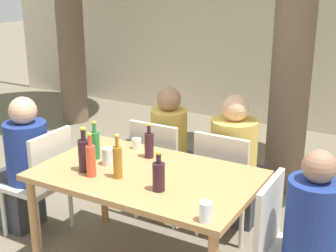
% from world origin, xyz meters
% --- Properties ---
extents(cafe_building_wall, '(10.00, 0.08, 2.80)m').
position_xyz_m(cafe_building_wall, '(0.00, 3.81, 1.40)').
color(cafe_building_wall, beige).
rests_on(cafe_building_wall, ground_plane).
extents(dining_table_front, '(1.49, 0.93, 0.76)m').
position_xyz_m(dining_table_front, '(0.00, 0.00, 0.68)').
color(dining_table_front, '#B27F4C').
rests_on(dining_table_front, ground_plane).
extents(patio_chair_0, '(0.44, 0.44, 0.90)m').
position_xyz_m(patio_chair_0, '(-0.98, 0.00, 0.51)').
color(patio_chair_0, beige).
rests_on(patio_chair_0, ground_plane).
extents(patio_chair_1, '(0.44, 0.44, 0.90)m').
position_xyz_m(patio_chair_1, '(0.98, 0.00, 0.51)').
color(patio_chair_1, beige).
rests_on(patio_chair_1, ground_plane).
extents(patio_chair_2, '(0.44, 0.44, 0.90)m').
position_xyz_m(patio_chair_2, '(-0.30, 0.70, 0.51)').
color(patio_chair_2, beige).
rests_on(patio_chair_2, ground_plane).
extents(patio_chair_3, '(0.44, 0.44, 0.90)m').
position_xyz_m(patio_chair_3, '(0.30, 0.70, 0.51)').
color(patio_chair_3, beige).
rests_on(patio_chair_3, ground_plane).
extents(person_seated_0, '(0.57, 0.34, 1.15)m').
position_xyz_m(person_seated_0, '(-1.22, -0.00, 0.51)').
color(person_seated_0, '#383842').
rests_on(person_seated_0, ground_plane).
extents(person_seated_2, '(0.31, 0.56, 1.15)m').
position_xyz_m(person_seated_2, '(-0.30, 0.94, 0.51)').
color(person_seated_2, '#383842').
rests_on(person_seated_2, ground_plane).
extents(person_seated_3, '(0.38, 0.59, 1.16)m').
position_xyz_m(person_seated_3, '(0.30, 0.93, 0.52)').
color(person_seated_3, '#383842').
rests_on(person_seated_3, ground_plane).
extents(wine_bottle_0, '(0.08, 0.08, 0.31)m').
position_xyz_m(wine_bottle_0, '(-0.38, -0.18, 0.88)').
color(wine_bottle_0, '#331923').
rests_on(wine_bottle_0, dining_table_front).
extents(wine_bottle_1, '(0.08, 0.08, 0.26)m').
position_xyz_m(wine_bottle_1, '(0.21, -0.19, 0.86)').
color(wine_bottle_1, '#331923').
rests_on(wine_bottle_1, dining_table_front).
extents(amber_bottle_2, '(0.06, 0.06, 0.30)m').
position_xyz_m(amber_bottle_2, '(-0.12, -0.16, 0.88)').
color(amber_bottle_2, '#9E661E').
rests_on(amber_bottle_2, dining_table_front).
extents(green_bottle_3, '(0.07, 0.07, 0.28)m').
position_xyz_m(green_bottle_3, '(-0.46, 0.04, 0.87)').
color(green_bottle_3, '#287A38').
rests_on(green_bottle_3, dining_table_front).
extents(soda_bottle_4, '(0.06, 0.06, 0.30)m').
position_xyz_m(soda_bottle_4, '(-0.29, -0.23, 0.88)').
color(soda_bottle_4, '#DB4C2D').
rests_on(soda_bottle_4, dining_table_front).
extents(wine_bottle_5, '(0.07, 0.07, 0.26)m').
position_xyz_m(wine_bottle_5, '(-0.13, 0.25, 0.86)').
color(wine_bottle_5, '#331923').
rests_on(wine_bottle_5, dining_table_front).
extents(drinking_glass_0, '(0.08, 0.08, 0.12)m').
position_xyz_m(drinking_glass_0, '(-0.31, -0.01, 0.82)').
color(drinking_glass_0, silver).
rests_on(drinking_glass_0, dining_table_front).
extents(drinking_glass_1, '(0.07, 0.07, 0.11)m').
position_xyz_m(drinking_glass_1, '(0.63, -0.40, 0.82)').
color(drinking_glass_1, white).
rests_on(drinking_glass_1, dining_table_front).
extents(drinking_glass_2, '(0.07, 0.07, 0.08)m').
position_xyz_m(drinking_glass_2, '(-0.31, 0.36, 0.80)').
color(drinking_glass_2, silver).
rests_on(drinking_glass_2, dining_table_front).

